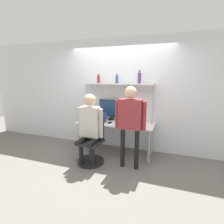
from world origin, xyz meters
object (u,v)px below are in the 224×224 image
(cell_phone, at_px, (110,123))
(bottle_blue, at_px, (117,79))
(bottle_purple, at_px, (139,78))
(office_chair, at_px, (91,149))
(laptop, at_px, (100,119))
(person_seated, at_px, (90,123))
(monitor, at_px, (111,109))
(bottle_red, at_px, (98,79))
(person_standing, at_px, (130,117))

(cell_phone, height_order, bottle_blue, bottle_blue)
(bottle_purple, bearing_deg, office_chair, -135.05)
(bottle_purple, bearing_deg, laptop, -163.20)
(laptop, height_order, person_seated, person_seated)
(monitor, distance_m, bottle_red, 0.78)
(laptop, xyz_separation_m, bottle_blue, (0.34, 0.26, 0.93))
(bottle_blue, bearing_deg, person_seated, -109.04)
(monitor, xyz_separation_m, bottle_red, (-0.32, -0.03, 0.72))
(office_chair, distance_m, bottle_red, 1.67)
(laptop, bearing_deg, bottle_purple, 16.80)
(bottle_purple, distance_m, bottle_red, 1.00)
(laptop, relative_size, person_seated, 0.22)
(office_chair, xyz_separation_m, person_standing, (0.82, 0.04, 0.75))
(laptop, distance_m, person_seated, 0.61)
(person_seated, bearing_deg, bottle_red, 101.19)
(monitor, height_order, bottle_purple, bottle_purple)
(person_seated, height_order, bottle_purple, bottle_purple)
(monitor, bearing_deg, person_standing, -50.05)
(monitor, bearing_deg, bottle_blue, -11.18)
(person_standing, bearing_deg, bottle_red, 141.92)
(bottle_red, bearing_deg, bottle_blue, 0.00)
(monitor, bearing_deg, office_chair, -99.35)
(laptop, xyz_separation_m, cell_phone, (0.25, -0.00, -0.06))
(office_chair, distance_m, person_seated, 0.58)
(person_seated, bearing_deg, bottle_purple, 46.30)
(laptop, distance_m, person_standing, 1.03)
(cell_phone, bearing_deg, bottle_purple, 23.14)
(monitor, height_order, cell_phone, monitor)
(cell_phone, bearing_deg, bottle_blue, 71.65)
(person_seated, bearing_deg, monitor, 80.82)
(laptop, bearing_deg, person_standing, -30.96)
(monitor, height_order, bottle_red, bottle_red)
(laptop, height_order, bottle_purple, bottle_purple)
(person_standing, relative_size, bottle_red, 7.51)
(bottle_purple, relative_size, bottle_red, 1.34)
(person_standing, relative_size, bottle_blue, 7.70)
(bottle_purple, height_order, bottle_red, bottle_purple)
(monitor, bearing_deg, laptop, -122.21)
(person_standing, bearing_deg, person_seated, -173.96)
(person_standing, bearing_deg, bottle_blue, 123.93)
(person_seated, distance_m, bottle_purple, 1.49)
(office_chair, relative_size, bottle_red, 4.33)
(office_chair, bearing_deg, laptop, 94.48)
(cell_phone, bearing_deg, person_standing, -40.15)
(person_seated, distance_m, person_standing, 0.84)
(bottle_red, bearing_deg, person_standing, -38.08)
(office_chair, bearing_deg, bottle_red, 102.08)
(bottle_purple, bearing_deg, bottle_red, 180.00)
(person_seated, xyz_separation_m, bottle_blue, (0.30, 0.86, 0.86))
(bottle_blue, height_order, bottle_purple, bottle_purple)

